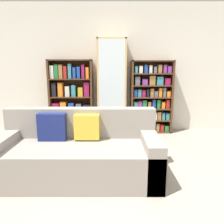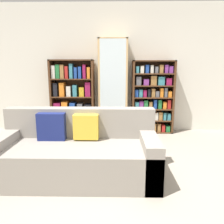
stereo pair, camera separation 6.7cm
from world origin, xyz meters
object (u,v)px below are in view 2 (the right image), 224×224
display_cabinet (113,87)px  bookshelf_right (152,98)px  couch (77,154)px  bookshelf_left (72,98)px  wine_bottle (146,133)px

display_cabinet → bookshelf_right: 0.87m
couch → display_cabinet: display_cabinet is taller
bookshelf_left → bookshelf_right: bearing=-0.0°
wine_bottle → bookshelf_right: bearing=71.9°
display_cabinet → wine_bottle: display_cabinet is taller
wine_bottle → couch: bearing=-127.8°
display_cabinet → bookshelf_right: (0.84, 0.02, -0.24)m
bookshelf_left → wine_bottle: bookshelf_left is taller
display_cabinet → wine_bottle: (0.63, -0.63, -0.80)m
wine_bottle → bookshelf_left: bearing=156.8°
bookshelf_left → bookshelf_right: bookshelf_left is taller
bookshelf_left → wine_bottle: 1.73m
wine_bottle → display_cabinet: bearing=135.1°
couch → display_cabinet: size_ratio=1.03×
bookshelf_right → wine_bottle: (-0.21, -0.64, -0.57)m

